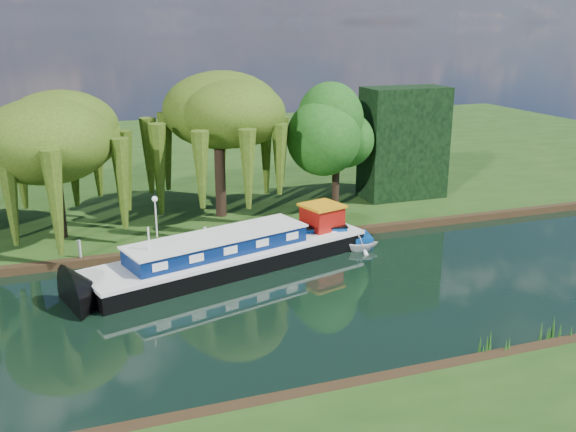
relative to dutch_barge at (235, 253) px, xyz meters
name	(u,v)px	position (x,y,z in m)	size (l,w,h in m)	color
ground	(181,318)	(-3.93, -5.21, -0.83)	(120.00, 120.00, 0.00)	black
far_bank	(114,164)	(-3.93, 28.79, -0.61)	(120.00, 52.00, 0.45)	#1A390F
dutch_barge	(235,253)	(0.00, 0.00, 0.00)	(16.32, 7.90, 3.37)	black
narrowboat	(285,241)	(3.50, 1.85, -0.30)	(10.49, 3.46, 1.51)	navy
white_cruiser	(360,250)	(7.66, 0.21, -0.83)	(1.83, 2.13, 1.12)	silver
willow_left	(52,140)	(-8.84, 7.28, 5.52)	(6.78, 6.78, 8.12)	black
willow_right	(219,123)	(1.30, 8.40, 5.82)	(6.99, 6.99, 8.51)	black
tree_far_right	(337,134)	(9.38, 7.91, 4.71)	(4.51, 4.51, 7.38)	black
conifer_hedge	(404,143)	(15.07, 8.79, 3.62)	(6.00, 3.00, 8.00)	black
lamppost	(155,206)	(-3.43, 5.29, 1.59)	(0.36, 0.36, 2.56)	silver
mooring_posts	(144,242)	(-4.43, 3.19, 0.12)	(19.16, 0.16, 1.00)	silver
reeds_near	(398,361)	(2.95, -12.79, -0.28)	(33.70, 1.50, 1.10)	#1A4E14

